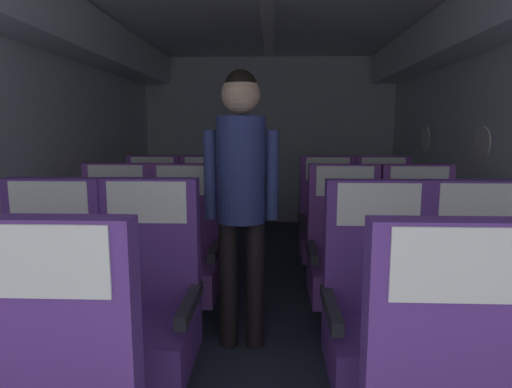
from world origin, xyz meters
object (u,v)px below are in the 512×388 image
(seat_b_right_aisle, at_px, (482,319))
(seat_b_right_window, at_px, (379,318))
(seat_d_right_window, at_px, (328,228))
(seat_c_left_aisle, at_px, (184,257))
(seat_b_left_aisle, at_px, (145,312))
(seat_d_left_window, at_px, (152,226))
(seat_d_left_aisle, at_px, (206,227))
(seat_d_right_aisle, at_px, (383,228))
(seat_c_right_aisle, at_px, (420,260))
(seat_c_right_window, at_px, (345,259))
(seat_b_left_window, at_px, (46,311))
(seat_c_left_window, at_px, (114,255))
(flight_attendant, at_px, (241,181))

(seat_b_right_aisle, xyz_separation_m, seat_b_right_window, (-0.47, -0.01, 0.00))
(seat_b_right_window, relative_size, seat_d_right_window, 1.00)
(seat_c_left_aisle, bearing_deg, seat_b_left_aisle, -89.95)
(seat_c_left_aisle, distance_m, seat_d_left_window, 1.02)
(seat_d_left_aisle, xyz_separation_m, seat_d_right_aisle, (1.56, 0.01, 0.00))
(seat_b_right_aisle, relative_size, seat_c_left_aisle, 1.00)
(seat_c_right_aisle, relative_size, seat_d_right_aisle, 1.00)
(seat_b_right_window, bearing_deg, seat_d_right_window, 90.29)
(seat_d_left_aisle, height_order, seat_d_right_window, same)
(seat_b_right_aisle, distance_m, seat_d_left_aisle, 2.37)
(seat_c_right_aisle, bearing_deg, seat_d_right_aisle, 90.42)
(seat_d_left_window, bearing_deg, seat_c_right_window, -30.00)
(seat_b_left_window, bearing_deg, seat_d_right_aisle, 41.60)
(seat_d_right_aisle, bearing_deg, seat_d_left_window, -179.66)
(seat_d_right_aisle, bearing_deg, seat_b_left_window, -138.40)
(seat_c_right_window, xyz_separation_m, seat_d_right_window, (-0.00, 0.90, 0.00))
(seat_b_right_window, relative_size, seat_d_right_aisle, 1.00)
(seat_b_right_aisle, xyz_separation_m, seat_d_right_aisle, (0.01, 1.80, 0.00))
(seat_b_left_aisle, relative_size, seat_d_right_aisle, 1.00)
(seat_b_right_window, xyz_separation_m, seat_c_left_window, (-1.57, 0.92, 0.00))
(seat_b_left_window, height_order, seat_b_right_aisle, same)
(flight_attendant, bearing_deg, seat_b_left_window, -136.27)
(seat_b_left_window, relative_size, seat_c_left_aisle, 1.00)
(seat_c_left_window, height_order, seat_c_left_aisle, same)
(seat_b_left_aisle, xyz_separation_m, seat_c_right_window, (1.08, 0.88, 0.00))
(seat_b_right_aisle, relative_size, seat_c_right_window, 1.00)
(seat_b_left_window, distance_m, seat_c_left_window, 0.91)
(seat_c_right_window, height_order, seat_d_left_window, same)
(seat_b_left_window, xyz_separation_m, flight_attendant, (0.89, 0.56, 0.56))
(seat_b_left_window, distance_m, seat_d_right_window, 2.37)
(seat_b_right_aisle, height_order, seat_c_right_window, same)
(seat_b_right_window, relative_size, seat_c_right_window, 1.00)
(seat_c_left_window, bearing_deg, seat_c_left_aisle, -2.52)
(seat_d_right_window, bearing_deg, seat_c_right_window, -89.88)
(seat_c_left_aisle, bearing_deg, flight_attendant, -38.14)
(seat_b_left_window, height_order, seat_c_left_window, same)
(seat_b_left_aisle, distance_m, seat_d_left_aisle, 1.79)
(seat_b_left_window, bearing_deg, seat_d_right_window, 49.19)
(seat_c_right_aisle, bearing_deg, seat_d_right_window, 118.59)
(seat_b_left_window, height_order, flight_attendant, flight_attendant)
(seat_b_left_window, xyz_separation_m, seat_c_left_aisle, (0.47, 0.89, 0.00))
(seat_c_left_aisle, height_order, seat_d_left_aisle, same)
(seat_b_right_aisle, distance_m, seat_d_right_window, 1.85)
(seat_b_left_aisle, xyz_separation_m, seat_c_left_aisle, (-0.00, 0.88, 0.00))
(seat_b_right_window, height_order, seat_c_left_aisle, same)
(seat_c_left_window, height_order, seat_d_left_window, same)
(seat_d_left_aisle, bearing_deg, seat_c_left_aisle, -90.29)
(seat_c_right_aisle, bearing_deg, seat_c_right_window, 179.76)
(seat_d_left_window, bearing_deg, seat_d_left_aisle, 0.69)
(seat_c_left_aisle, bearing_deg, seat_d_left_aisle, 89.71)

